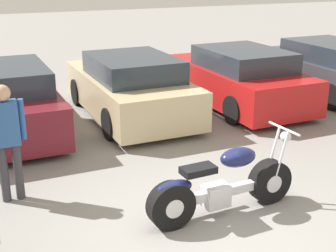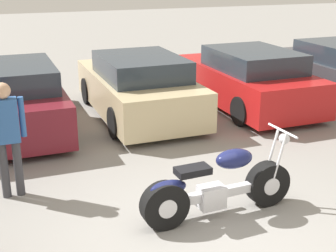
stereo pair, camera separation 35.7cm
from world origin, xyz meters
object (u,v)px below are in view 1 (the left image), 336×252
(person_standing, at_px, (7,134))
(motorcycle, at_px, (221,186))
(parked_car_maroon, at_px, (4,100))
(parked_car_dark_grey, at_px, (325,69))
(parked_car_champagne, at_px, (130,88))
(parked_car_red, at_px, (238,78))

(person_standing, bearing_deg, motorcycle, -32.22)
(parked_car_maroon, xyz_separation_m, parked_car_dark_grey, (7.82, -0.27, 0.00))
(motorcycle, bearing_deg, parked_car_dark_grey, 37.87)
(motorcycle, xyz_separation_m, person_standing, (-2.46, 1.55, 0.59))
(motorcycle, bearing_deg, parked_car_champagne, 85.20)
(parked_car_maroon, relative_size, parked_car_red, 1.00)
(parked_car_dark_grey, xyz_separation_m, person_standing, (-8.05, -2.80, 0.36))
(motorcycle, relative_size, person_standing, 1.29)
(parked_car_maroon, relative_size, person_standing, 2.48)
(parked_car_champagne, xyz_separation_m, parked_car_dark_grey, (5.21, -0.22, 0.00))
(parked_car_dark_grey, bearing_deg, person_standing, -160.81)
(parked_car_dark_grey, relative_size, person_standing, 2.48)
(parked_car_red, bearing_deg, person_standing, -152.64)
(motorcycle, height_order, parked_car_dark_grey, parked_car_dark_grey)
(parked_car_champagne, xyz_separation_m, person_standing, (-2.84, -3.02, 0.36))
(parked_car_red, xyz_separation_m, person_standing, (-5.45, -2.82, 0.36))
(parked_car_dark_grey, distance_m, person_standing, 8.54)
(parked_car_maroon, distance_m, parked_car_red, 5.22)
(parked_car_dark_grey, bearing_deg, motorcycle, -142.13)
(motorcycle, distance_m, person_standing, 2.96)
(parked_car_red, distance_m, parked_car_dark_grey, 2.61)
(parked_car_maroon, height_order, parked_car_red, same)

